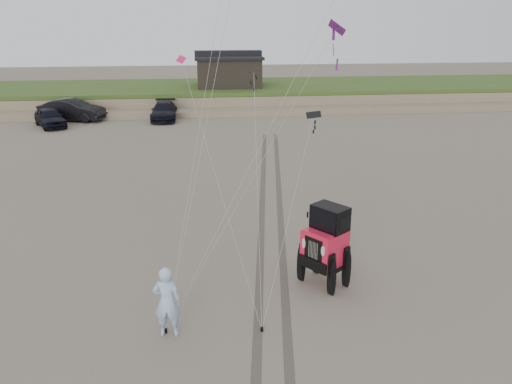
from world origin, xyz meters
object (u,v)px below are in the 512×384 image
(truck_b, at_px, (72,110))
(man, at_px, (167,302))
(truck_a, at_px, (50,118))
(jeep, at_px, (324,254))
(truck_c, at_px, (164,111))
(cabin, at_px, (228,70))

(truck_b, xyz_separation_m, man, (9.29, -30.74, 0.12))
(truck_a, height_order, man, man)
(jeep, bearing_deg, man, -102.28)
(truck_c, distance_m, man, 30.31)
(truck_a, xyz_separation_m, truck_b, (1.15, 2.39, 0.15))
(truck_c, bearing_deg, truck_a, -166.92)
(cabin, distance_m, man, 38.10)
(cabin, relative_size, truck_c, 1.29)
(truck_c, bearing_deg, truck_b, 176.87)
(truck_a, bearing_deg, jeep, -87.74)
(cabin, distance_m, truck_c, 9.90)
(truck_b, bearing_deg, man, -146.22)
(cabin, relative_size, truck_b, 1.20)
(truck_a, xyz_separation_m, jeep, (15.18, -26.16, 0.31))
(truck_a, distance_m, truck_c, 8.82)
(truck_c, distance_m, jeep, 28.83)
(cabin, height_order, jeep, cabin)
(man, bearing_deg, cabin, -89.16)
(truck_a, height_order, truck_c, truck_a)
(cabin, relative_size, man, 3.19)
(cabin, height_order, truck_b, cabin)
(truck_b, xyz_separation_m, truck_c, (7.46, -0.48, -0.16))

